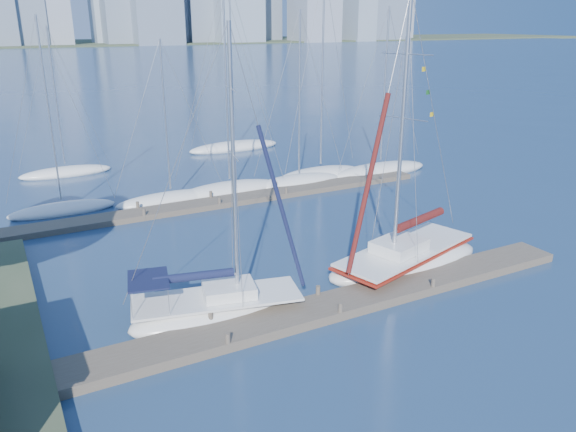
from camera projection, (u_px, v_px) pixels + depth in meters
ground at (329, 311)px, 24.06m from camera, size 700.00×700.00×0.00m
near_dock at (329, 307)px, 24.00m from camera, size 26.00×2.00×0.40m
far_dock at (229, 201)px, 38.22m from camera, size 30.00×1.80×0.36m
far_shore at (1, 45)px, 290.67m from camera, size 800.00×100.00×1.50m
sailboat_navy at (217, 294)px, 23.36m from camera, size 7.89×4.07×12.33m
sailboat_maroon at (406, 249)px, 27.98m from camera, size 9.39×5.29×13.69m
bg_boat_0 at (63, 209)px, 36.33m from camera, size 6.93×3.82×12.45m
bg_boat_1 at (171, 199)px, 38.49m from camera, size 7.53×2.06×11.04m
bg_boat_2 at (230, 189)px, 40.38m from camera, size 8.12×5.20×14.58m
bg_boat_3 at (299, 181)px, 42.50m from camera, size 7.32×3.42×12.90m
bg_boat_4 at (320, 174)px, 44.43m from camera, size 7.72×4.02×15.96m
bg_boat_5 at (380, 170)px, 45.71m from camera, size 9.04×3.53×13.20m
bg_boat_6 at (66, 172)px, 45.22m from camera, size 7.35×3.51×11.76m
bg_boat_7 at (234, 147)px, 54.12m from camera, size 9.32×3.71×15.85m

